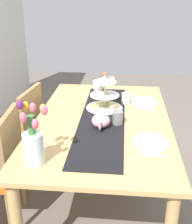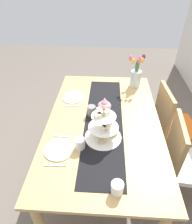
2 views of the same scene
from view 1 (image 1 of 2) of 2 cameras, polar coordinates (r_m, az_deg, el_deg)
name	(u,v)px [view 1 (image 1 of 2)]	position (r m, az deg, el deg)	size (l,w,h in m)	color
ground_plane	(102,199)	(2.63, 1.10, -16.60)	(8.00, 8.00, 0.00)	#6B6056
dining_table	(102,131)	(2.27, 1.22, -3.68)	(1.67, 1.01, 0.76)	tan
chair_right	(21,133)	(2.67, -14.39, -3.92)	(0.46, 0.46, 0.91)	olive
table_runner	(103,119)	(2.23, 1.33, -1.37)	(1.41, 0.33, 0.00)	black
tiered_cake_stand	(105,96)	(2.39, 1.69, 3.05)	(0.30, 0.30, 0.30)	beige
teapot	(101,120)	(2.07, 0.95, -1.58)	(0.24, 0.13, 0.14)	#E5A8BC
tulip_vase	(33,142)	(1.66, -12.12, -5.68)	(0.15, 0.17, 0.38)	silver
cream_jug	(97,86)	(2.86, 0.28, 5.17)	(0.08, 0.08, 0.09)	white
dinner_plate_left	(150,143)	(1.92, 10.51, -5.97)	(0.23, 0.23, 0.01)	white
fork_left	(152,155)	(1.79, 10.84, -8.27)	(0.02, 0.15, 0.01)	silver
knife_left	(149,133)	(2.05, 10.21, -4.05)	(0.01, 0.17, 0.01)	silver
dinner_plate_right	(144,102)	(2.57, 9.35, 1.84)	(0.23, 0.23, 0.01)	white
fork_right	(145,109)	(2.44, 9.53, 0.56)	(0.02, 0.15, 0.01)	silver
knife_right	(143,97)	(2.71, 9.18, 2.91)	(0.01, 0.17, 0.01)	silver
mug_grey	(118,118)	(2.13, 4.24, -1.09)	(0.08, 0.08, 0.10)	slate
mug_white_text	(126,99)	(2.52, 5.81, 2.62)	(0.08, 0.08, 0.10)	white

